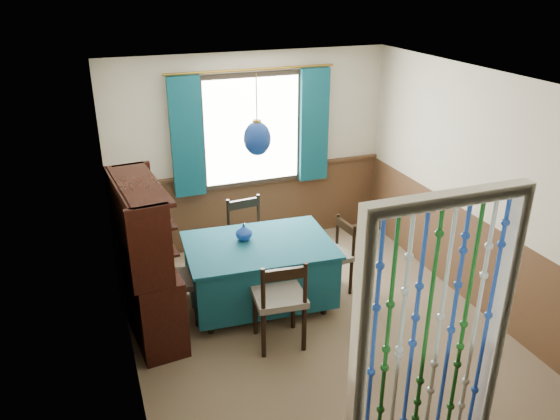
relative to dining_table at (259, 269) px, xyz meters
name	(u,v)px	position (x,y,z in m)	size (l,w,h in m)	color
floor	(311,321)	(0.39, -0.51, -0.43)	(4.00, 4.00, 0.00)	brown
ceiling	(318,80)	(0.39, -0.51, 2.07)	(4.00, 4.00, 0.00)	silver
wall_back	(251,153)	(0.39, 1.49, 0.82)	(3.60, 3.60, 0.00)	#BFB59C
wall_front	(439,331)	(0.39, -2.51, 0.82)	(3.60, 3.60, 0.00)	#BFB59C
wall_left	(120,242)	(-1.41, -0.51, 0.82)	(4.00, 4.00, 0.00)	#BFB59C
wall_right	(470,188)	(2.19, -0.51, 0.82)	(4.00, 4.00, 0.00)	#BFB59C
wainscot_back	(253,207)	(0.39, 1.47, 0.07)	(3.60, 3.60, 0.00)	#462D1A
wainscot_front	(425,419)	(0.39, -2.50, 0.07)	(3.60, 3.60, 0.00)	#462D1A
wainscot_left	(131,316)	(-1.39, -0.51, 0.07)	(4.00, 4.00, 0.00)	#462D1A
wainscot_right	(459,251)	(2.18, -0.51, 0.07)	(4.00, 4.00, 0.00)	#462D1A
window	(252,131)	(0.39, 1.44, 1.12)	(1.32, 0.12, 1.42)	black
doorway	(430,351)	(0.39, -2.45, 0.62)	(1.16, 0.12, 2.18)	silver
dining_table	(259,269)	(0.00, 0.00, 0.00)	(1.61, 1.17, 0.74)	#0E3D4A
chair_near	(280,299)	(-0.04, -0.74, 0.08)	(0.52, 0.50, 0.96)	black
chair_far	(249,236)	(0.10, 0.68, 0.06)	(0.50, 0.48, 0.93)	black
chair_left	(174,281)	(-0.91, 0.02, 0.03)	(0.45, 0.47, 0.87)	black
chair_right	(334,254)	(0.88, -0.01, 0.02)	(0.44, 0.46, 0.85)	black
sideboard	(148,281)	(-1.18, -0.05, 0.13)	(0.54, 1.25, 1.59)	black
pendant_lamp	(257,138)	(0.00, 0.00, 1.45)	(0.27, 0.27, 0.79)	olive
vase_table	(244,232)	(-0.12, 0.15, 0.39)	(0.16, 0.16, 0.17)	navy
bowl_shelf	(152,240)	(-1.12, -0.30, 0.69)	(0.22, 0.22, 0.05)	beige
vase_sideboard	(147,238)	(-1.12, 0.23, 0.46)	(0.19, 0.19, 0.19)	beige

